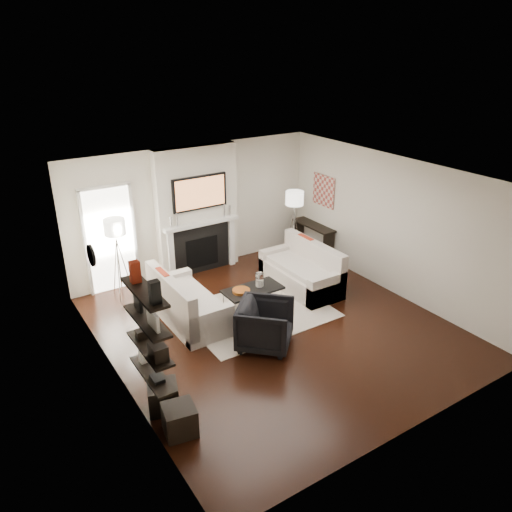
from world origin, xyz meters
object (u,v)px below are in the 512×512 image
loveseat_right_base (300,278)px  lamp_right_shade (295,198)px  ottoman_near (163,397)px  loveseat_left_base (189,310)px  armchair (265,323)px  lamp_left_shade (115,227)px  coffee_table (253,290)px

loveseat_right_base → lamp_right_shade: 1.90m
lamp_right_shade → ottoman_near: bearing=-145.4°
loveseat_left_base → lamp_right_shade: lamp_right_shade is taller
armchair → lamp_left_shade: 3.43m
lamp_left_shade → lamp_right_shade: (3.90, -0.37, 0.00)m
coffee_table → armchair: 1.24m
loveseat_left_base → loveseat_right_base: (2.46, -0.05, 0.00)m
coffee_table → lamp_right_shade: lamp_right_shade is taller
loveseat_left_base → ottoman_near: size_ratio=4.50×
loveseat_left_base → loveseat_right_base: same height
loveseat_right_base → lamp_left_shade: 3.76m
armchair → ottoman_near: (-2.02, -0.52, -0.23)m
ottoman_near → armchair: bearing=14.5°
loveseat_right_base → armchair: armchair is taller
loveseat_right_base → armchair: bearing=-142.5°
loveseat_left_base → lamp_right_shade: 3.62m
lamp_right_shade → loveseat_left_base: bearing=-159.5°
loveseat_right_base → ottoman_near: loveseat_right_base is taller
lamp_right_shade → ottoman_near: lamp_right_shade is taller
armchair → lamp_right_shade: bearing=0.6°
loveseat_right_base → lamp_left_shade: (-3.16, 1.61, 1.24)m
loveseat_left_base → lamp_right_shade: size_ratio=4.50×
coffee_table → ottoman_near: bearing=-146.4°
loveseat_right_base → coffee_table: bearing=-170.7°
loveseat_left_base → lamp_left_shade: lamp_left_shade is taller
coffee_table → lamp_right_shade: (2.01, 1.45, 1.05)m
loveseat_left_base → ottoman_near: (-1.33, -1.92, -0.01)m
lamp_right_shade → ottoman_near: (-4.52, -3.11, -1.25)m
loveseat_right_base → lamp_right_shade: bearing=59.3°
coffee_table → lamp_left_shade: (-1.89, 1.82, 1.05)m
armchair → lamp_left_shade: (-1.40, 2.96, 1.02)m
lamp_left_shade → lamp_right_shade: same height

